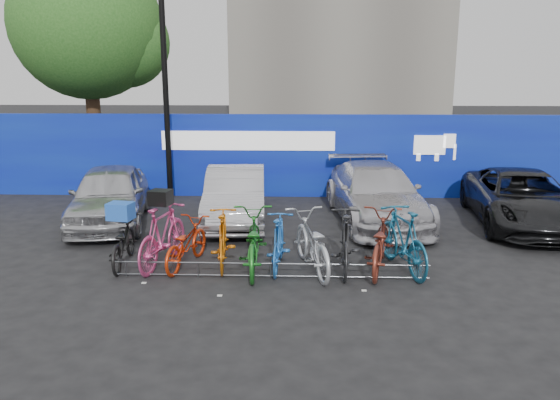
{
  "coord_description": "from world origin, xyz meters",
  "views": [
    {
      "loc": [
        0.5,
        -9.72,
        3.6
      ],
      "look_at": [
        0.07,
        2.0,
        0.82
      ],
      "focal_mm": 35.0,
      "sensor_mm": 36.0,
      "label": 1
    }
  ],
  "objects_px": {
    "bike_0": "(123,242)",
    "bike_5": "(279,242)",
    "tree": "(94,28)",
    "lamppost": "(165,84)",
    "car_1": "(236,196)",
    "car_2": "(376,194)",
    "bike_2": "(186,243)",
    "bike_3": "(223,238)",
    "car_0": "(110,195)",
    "bike_6": "(311,243)",
    "bike_rack": "(271,270)",
    "bike_9": "(403,240)",
    "bike_7": "(345,241)",
    "bike_1": "(163,235)",
    "car_3": "(522,199)",
    "bike_4": "(252,242)",
    "bike_8": "(379,242)"
  },
  "relations": [
    {
      "from": "bike_0",
      "to": "bike_5",
      "type": "distance_m",
      "value": 2.96
    },
    {
      "from": "tree",
      "to": "lamppost",
      "type": "relative_size",
      "value": 1.28
    },
    {
      "from": "car_1",
      "to": "car_2",
      "type": "relative_size",
      "value": 0.84
    },
    {
      "from": "bike_2",
      "to": "bike_3",
      "type": "relative_size",
      "value": 0.95
    },
    {
      "from": "bike_3",
      "to": "bike_0",
      "type": "bearing_deg",
      "value": -4.86
    },
    {
      "from": "car_0",
      "to": "bike_3",
      "type": "xyz_separation_m",
      "value": [
        3.12,
        -2.85,
        -0.16
      ]
    },
    {
      "from": "lamppost",
      "to": "car_2",
      "type": "relative_size",
      "value": 1.29
    },
    {
      "from": "car_0",
      "to": "bike_0",
      "type": "xyz_separation_m",
      "value": [
        1.22,
        -2.88,
        -0.25
      ]
    },
    {
      "from": "bike_0",
      "to": "bike_6",
      "type": "relative_size",
      "value": 0.83
    },
    {
      "from": "bike_rack",
      "to": "bike_9",
      "type": "bearing_deg",
      "value": 11.48
    },
    {
      "from": "car_2",
      "to": "bike_7",
      "type": "distance_m",
      "value": 3.63
    },
    {
      "from": "bike_1",
      "to": "bike_7",
      "type": "relative_size",
      "value": 1.04
    },
    {
      "from": "bike_2",
      "to": "car_1",
      "type": "bearing_deg",
      "value": -86.93
    },
    {
      "from": "bike_0",
      "to": "bike_3",
      "type": "distance_m",
      "value": 1.91
    },
    {
      "from": "car_3",
      "to": "bike_4",
      "type": "xyz_separation_m",
      "value": [
        -6.16,
        -3.28,
        -0.1
      ]
    },
    {
      "from": "lamppost",
      "to": "bike_6",
      "type": "distance_m",
      "value": 7.35
    },
    {
      "from": "bike_4",
      "to": "bike_6",
      "type": "distance_m",
      "value": 1.08
    },
    {
      "from": "tree",
      "to": "bike_0",
      "type": "relative_size",
      "value": 4.56
    },
    {
      "from": "bike_2",
      "to": "bike_6",
      "type": "distance_m",
      "value": 2.36
    },
    {
      "from": "car_0",
      "to": "bike_rack",
      "type": "bearing_deg",
      "value": -51.51
    },
    {
      "from": "car_0",
      "to": "car_3",
      "type": "bearing_deg",
      "value": -9.63
    },
    {
      "from": "lamppost",
      "to": "tree",
      "type": "bearing_deg",
      "value": 127.51
    },
    {
      "from": "lamppost",
      "to": "car_2",
      "type": "xyz_separation_m",
      "value": [
        5.56,
        -2.06,
        -2.58
      ]
    },
    {
      "from": "bike_9",
      "to": "bike_3",
      "type": "bearing_deg",
      "value": -17.16
    },
    {
      "from": "bike_rack",
      "to": "bike_6",
      "type": "height_order",
      "value": "bike_6"
    },
    {
      "from": "bike_5",
      "to": "car_1",
      "type": "bearing_deg",
      "value": -66.66
    },
    {
      "from": "bike_1",
      "to": "bike_2",
      "type": "bearing_deg",
      "value": -171.13
    },
    {
      "from": "car_2",
      "to": "bike_0",
      "type": "bearing_deg",
      "value": -153.52
    },
    {
      "from": "bike_rack",
      "to": "bike_5",
      "type": "bearing_deg",
      "value": 77.07
    },
    {
      "from": "bike_6",
      "to": "car_3",
      "type": "bearing_deg",
      "value": -162.1
    },
    {
      "from": "bike_5",
      "to": "bike_9",
      "type": "xyz_separation_m",
      "value": [
        2.28,
        -0.03,
        0.08
      ]
    },
    {
      "from": "bike_6",
      "to": "bike_0",
      "type": "bearing_deg",
      "value": -18.05
    },
    {
      "from": "tree",
      "to": "car_2",
      "type": "distance_m",
      "value": 12.15
    },
    {
      "from": "bike_6",
      "to": "bike_8",
      "type": "bearing_deg",
      "value": 169.23
    },
    {
      "from": "bike_3",
      "to": "bike_7",
      "type": "relative_size",
      "value": 0.94
    },
    {
      "from": "bike_3",
      "to": "bike_6",
      "type": "bearing_deg",
      "value": 166.97
    },
    {
      "from": "bike_2",
      "to": "bike_8",
      "type": "height_order",
      "value": "bike_8"
    },
    {
      "from": "lamppost",
      "to": "bike_7",
      "type": "bearing_deg",
      "value": -50.66
    },
    {
      "from": "bike_0",
      "to": "bike_6",
      "type": "xyz_separation_m",
      "value": [
        3.56,
        -0.19,
        0.09
      ]
    },
    {
      "from": "car_0",
      "to": "bike_1",
      "type": "height_order",
      "value": "car_0"
    },
    {
      "from": "bike_0",
      "to": "bike_5",
      "type": "bearing_deg",
      "value": 173.13
    },
    {
      "from": "bike_0",
      "to": "bike_9",
      "type": "xyz_separation_m",
      "value": [
        5.24,
        -0.12,
        0.15
      ]
    },
    {
      "from": "bike_2",
      "to": "bike_9",
      "type": "bearing_deg",
      "value": -167.87
    },
    {
      "from": "lamppost",
      "to": "bike_5",
      "type": "bearing_deg",
      "value": -58.83
    },
    {
      "from": "lamppost",
      "to": "bike_9",
      "type": "xyz_separation_m",
      "value": [
        5.6,
        -5.51,
        -2.67
      ]
    },
    {
      "from": "tree",
      "to": "bike_1",
      "type": "height_order",
      "value": "tree"
    },
    {
      "from": "bike_3",
      "to": "bike_6",
      "type": "xyz_separation_m",
      "value": [
        1.66,
        -0.22,
        0.0
      ]
    },
    {
      "from": "bike_7",
      "to": "bike_6",
      "type": "bearing_deg",
      "value": 6.74
    },
    {
      "from": "car_2",
      "to": "bike_9",
      "type": "distance_m",
      "value": 3.46
    },
    {
      "from": "bike_9",
      "to": "bike_8",
      "type": "bearing_deg",
      "value": -17.6
    }
  ]
}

